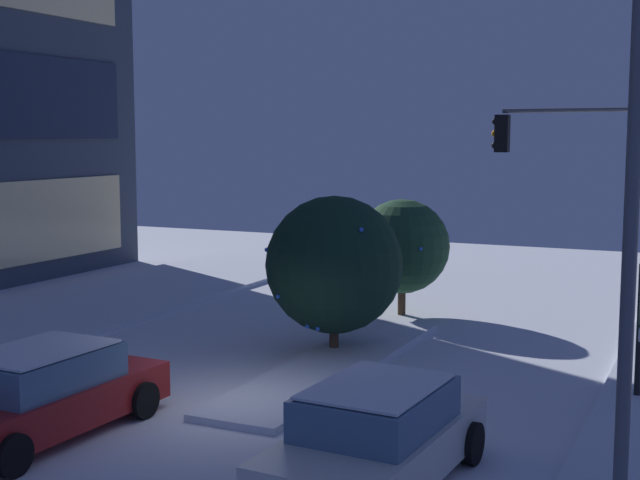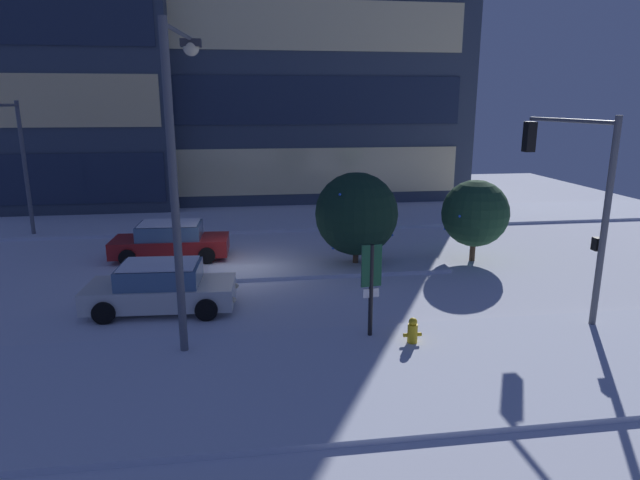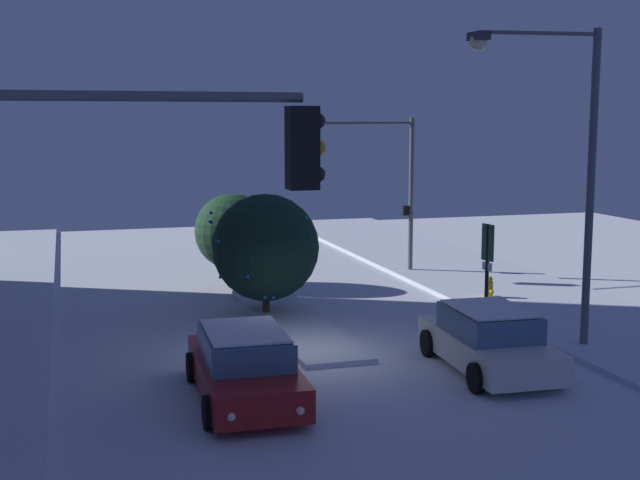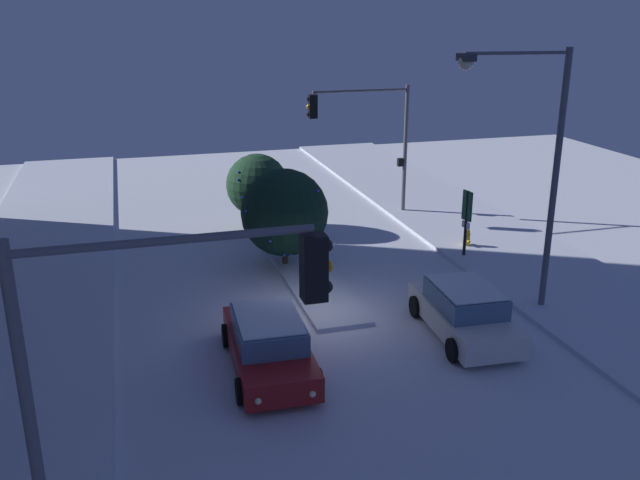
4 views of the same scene
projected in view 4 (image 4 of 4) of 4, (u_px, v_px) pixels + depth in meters
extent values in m
plane|color=silver|center=(318.00, 316.00, 21.19)|extent=(52.00, 52.00, 0.00)
cube|color=silver|center=(562.00, 284.00, 23.44)|extent=(52.00, 5.20, 0.14)
cube|color=silver|center=(16.00, 350.00, 18.89)|extent=(52.00, 5.20, 0.14)
cube|color=silver|center=(307.00, 274.00, 24.32)|extent=(9.00, 1.80, 0.14)
cube|color=silver|center=(464.00, 317.00, 19.83)|extent=(4.50, 2.12, 0.66)
cube|color=slate|center=(465.00, 298.00, 19.63)|extent=(2.47, 1.81, 0.60)
cube|color=white|center=(466.00, 287.00, 19.53)|extent=(2.29, 1.69, 0.04)
sphere|color=#F9E5B2|center=(416.00, 291.00, 21.76)|extent=(0.16, 0.16, 0.16)
sphere|color=#F9E5B2|center=(454.00, 288.00, 22.02)|extent=(0.16, 0.16, 0.16)
cylinder|color=black|center=(416.00, 307.00, 21.04)|extent=(0.67, 0.26, 0.66)
cylinder|color=black|center=(472.00, 301.00, 21.43)|extent=(0.67, 0.26, 0.66)
cylinder|color=black|center=(453.00, 350.00, 18.36)|extent=(0.67, 0.26, 0.66)
cylinder|color=black|center=(517.00, 343.00, 18.75)|extent=(0.67, 0.26, 0.66)
cube|color=maroon|center=(269.00, 350.00, 17.93)|extent=(4.67, 2.06, 0.66)
cube|color=slate|center=(268.00, 329.00, 17.73)|extent=(2.55, 1.79, 0.60)
cube|color=white|center=(268.00, 317.00, 17.63)|extent=(2.36, 1.67, 0.04)
sphere|color=#F9E5B2|center=(313.00, 394.00, 15.95)|extent=(0.16, 0.16, 0.16)
sphere|color=#F9E5B2|center=(258.00, 401.00, 15.66)|extent=(0.16, 0.16, 0.16)
cylinder|color=black|center=(317.00, 382.00, 16.81)|extent=(0.67, 0.25, 0.66)
cylinder|color=black|center=(241.00, 391.00, 16.38)|extent=(0.67, 0.25, 0.66)
cylinder|color=black|center=(292.00, 328.00, 19.60)|extent=(0.67, 0.25, 0.66)
cylinder|color=black|center=(227.00, 335.00, 19.18)|extent=(0.67, 0.25, 0.66)
cylinder|color=#565960|center=(405.00, 150.00, 30.96)|extent=(0.18, 0.18, 5.86)
cylinder|color=#565960|center=(361.00, 91.00, 29.52)|extent=(0.12, 4.33, 0.12)
cube|color=black|center=(313.00, 107.00, 29.14)|extent=(0.32, 0.36, 1.00)
sphere|color=black|center=(308.00, 99.00, 28.99)|extent=(0.20, 0.20, 0.20)
sphere|color=orange|center=(308.00, 107.00, 29.09)|extent=(0.20, 0.20, 0.20)
sphere|color=black|center=(308.00, 114.00, 29.20)|extent=(0.20, 0.20, 0.20)
cube|color=black|center=(400.00, 162.00, 31.07)|extent=(0.20, 0.24, 0.36)
cylinder|color=#565960|center=(35.00, 453.00, 9.55)|extent=(0.18, 0.18, 6.27)
cylinder|color=#565960|center=(168.00, 241.00, 9.14)|extent=(0.12, 4.05, 0.12)
cube|color=black|center=(314.00, 268.00, 9.87)|extent=(0.32, 0.36, 1.00)
sphere|color=black|center=(326.00, 245.00, 9.81)|extent=(0.20, 0.20, 0.20)
sphere|color=orange|center=(326.00, 266.00, 9.91)|extent=(0.20, 0.20, 0.20)
sphere|color=black|center=(326.00, 287.00, 10.02)|extent=(0.20, 0.20, 0.20)
cylinder|color=#565960|center=(554.00, 186.00, 20.45)|extent=(0.20, 0.20, 8.00)
cylinder|color=#565960|center=(519.00, 53.00, 18.97)|extent=(0.43, 3.03, 0.10)
cube|color=#333338|center=(466.00, 57.00, 18.76)|extent=(0.56, 0.36, 0.20)
sphere|color=#F9E5B2|center=(466.00, 62.00, 18.80)|extent=(0.44, 0.44, 0.44)
cylinder|color=gold|center=(467.00, 241.00, 27.01)|extent=(0.26, 0.26, 0.64)
sphere|color=gold|center=(467.00, 232.00, 26.89)|extent=(0.22, 0.22, 0.22)
cylinder|color=gold|center=(469.00, 242.00, 26.84)|extent=(0.12, 0.10, 0.10)
cylinder|color=gold|center=(464.00, 239.00, 27.17)|extent=(0.12, 0.10, 0.10)
cylinder|color=black|center=(466.00, 225.00, 25.64)|extent=(0.12, 0.12, 2.64)
cube|color=#144C2D|center=(467.00, 206.00, 25.40)|extent=(0.55, 0.14, 1.13)
cube|color=white|center=(466.00, 225.00, 25.64)|extent=(0.44, 0.11, 0.24)
cylinder|color=#473323|center=(285.00, 257.00, 25.12)|extent=(0.22, 0.22, 0.73)
sphere|color=black|center=(284.00, 213.00, 24.57)|extent=(3.16, 3.16, 3.16)
sphere|color=blue|center=(248.00, 236.00, 24.80)|extent=(0.10, 0.10, 0.10)
sphere|color=blue|center=(246.00, 211.00, 23.61)|extent=(0.10, 0.10, 0.10)
sphere|color=blue|center=(270.00, 241.00, 23.43)|extent=(0.10, 0.10, 0.10)
sphere|color=blue|center=(282.00, 239.00, 25.85)|extent=(0.10, 0.10, 0.10)
sphere|color=blue|center=(291.00, 255.00, 24.18)|extent=(0.10, 0.10, 0.10)
sphere|color=blue|center=(284.00, 223.00, 26.13)|extent=(0.10, 0.10, 0.10)
sphere|color=blue|center=(284.00, 255.00, 24.10)|extent=(0.10, 0.10, 0.10)
sphere|color=blue|center=(318.00, 191.00, 23.79)|extent=(0.10, 0.10, 0.10)
cylinder|color=#473323|center=(258.00, 219.00, 29.45)|extent=(0.22, 0.22, 0.82)
sphere|color=#1E4228|center=(257.00, 185.00, 28.96)|extent=(2.64, 2.64, 2.64)
sphere|color=blue|center=(283.00, 187.00, 28.25)|extent=(0.10, 0.10, 0.10)
sphere|color=blue|center=(242.00, 198.00, 27.90)|extent=(0.10, 0.10, 0.10)
sphere|color=blue|center=(251.00, 208.00, 28.14)|extent=(0.10, 0.10, 0.10)
sphere|color=blue|center=(235.00, 203.00, 29.47)|extent=(0.10, 0.10, 0.10)
sphere|color=blue|center=(238.00, 180.00, 27.82)|extent=(0.10, 0.10, 0.10)
sphere|color=blue|center=(238.00, 172.00, 27.90)|extent=(0.10, 0.10, 0.10)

